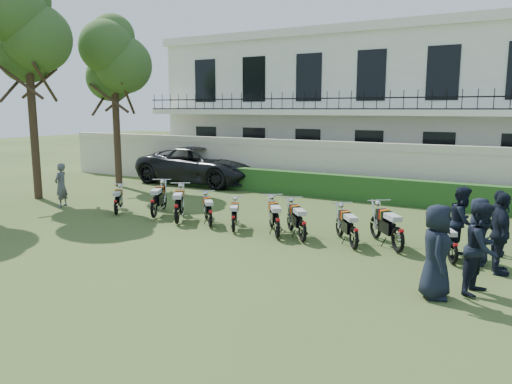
% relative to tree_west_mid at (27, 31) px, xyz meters
% --- Properties ---
extents(ground, '(100.00, 100.00, 0.00)m').
position_rel_tree_west_mid_xyz_m(ground, '(9.46, -1.00, -6.67)').
color(ground, '#34491D').
rests_on(ground, ground).
extents(perimeter_wall, '(30.00, 0.35, 2.30)m').
position_rel_tree_west_mid_xyz_m(perimeter_wall, '(9.46, 7.00, -5.50)').
color(perimeter_wall, beige).
rests_on(perimeter_wall, ground).
extents(hedge, '(18.00, 0.60, 1.00)m').
position_rel_tree_west_mid_xyz_m(hedge, '(10.46, 6.20, -6.17)').
color(hedge, '#23491A').
rests_on(hedge, ground).
extents(building, '(20.40, 9.60, 7.40)m').
position_rel_tree_west_mid_xyz_m(building, '(9.46, 12.96, -2.96)').
color(building, white).
rests_on(building, ground).
extents(tree_west_mid, '(3.40, 3.20, 8.82)m').
position_rel_tree_west_mid_xyz_m(tree_west_mid, '(0.00, 0.00, 0.00)').
color(tree_west_mid, '#473323').
rests_on(tree_west_mid, ground).
extents(tree_west_near, '(3.40, 3.20, 7.90)m').
position_rel_tree_west_mid_xyz_m(tree_west_near, '(0.50, 4.00, -0.78)').
color(tree_west_near, '#473323').
rests_on(tree_west_near, ground).
extents(motorcycle_0, '(1.13, 1.42, 0.94)m').
position_rel_tree_west_mid_xyz_m(motorcycle_0, '(5.22, -0.77, -6.23)').
color(motorcycle_0, black).
rests_on(motorcycle_0, ground).
extents(motorcycle_1, '(1.10, 1.91, 1.15)m').
position_rel_tree_west_mid_xyz_m(motorcycle_1, '(6.71, -0.51, -6.14)').
color(motorcycle_1, black).
rests_on(motorcycle_1, ground).
extents(motorcycle_2, '(1.24, 1.82, 1.15)m').
position_rel_tree_west_mid_xyz_m(motorcycle_2, '(7.92, -0.78, -6.14)').
color(motorcycle_2, black).
rests_on(motorcycle_2, ground).
extents(motorcycle_3, '(1.27, 1.40, 0.98)m').
position_rel_tree_west_mid_xyz_m(motorcycle_3, '(9.10, -0.62, -6.22)').
color(motorcycle_3, black).
rests_on(motorcycle_3, ground).
extents(motorcycle_4, '(0.92, 1.52, 0.93)m').
position_rel_tree_west_mid_xyz_m(motorcycle_4, '(10.07, -0.77, -6.24)').
color(motorcycle_4, black).
rests_on(motorcycle_4, ground).
extents(motorcycle_5, '(1.23, 1.67, 1.08)m').
position_rel_tree_west_mid_xyz_m(motorcycle_5, '(11.53, -0.76, -6.17)').
color(motorcycle_5, black).
rests_on(motorcycle_5, ground).
extents(motorcycle_6, '(1.35, 1.54, 1.07)m').
position_rel_tree_west_mid_xyz_m(motorcycle_6, '(12.30, -0.72, -6.18)').
color(motorcycle_6, black).
rests_on(motorcycle_6, ground).
extents(motorcycle_7, '(1.23, 1.57, 1.04)m').
position_rel_tree_west_mid_xyz_m(motorcycle_7, '(13.77, -0.67, -6.19)').
color(motorcycle_7, black).
rests_on(motorcycle_7, ground).
extents(motorcycle_8, '(1.42, 1.68, 1.15)m').
position_rel_tree_west_mid_xyz_m(motorcycle_8, '(14.84, -0.40, -6.14)').
color(motorcycle_8, black).
rests_on(motorcycle_8, ground).
extents(motorcycle_9, '(0.92, 1.56, 0.95)m').
position_rel_tree_west_mid_xyz_m(motorcycle_9, '(16.21, -0.68, -6.23)').
color(motorcycle_9, black).
rests_on(motorcycle_9, ground).
extents(suv, '(6.50, 3.02, 1.80)m').
position_rel_tree_west_mid_xyz_m(suv, '(3.27, 6.75, -5.77)').
color(suv, black).
rests_on(suv, ground).
extents(inspector, '(0.56, 0.69, 1.65)m').
position_rel_tree_west_mid_xyz_m(inspector, '(2.28, -0.68, -5.85)').
color(inspector, '#5C5C61').
rests_on(inspector, ground).
extents(officer_0, '(0.80, 1.03, 1.86)m').
position_rel_tree_west_mid_xyz_m(officer_0, '(16.26, -3.04, -5.74)').
color(officer_0, black).
rests_on(officer_0, ground).
extents(officer_1, '(0.90, 1.05, 1.86)m').
position_rel_tree_west_mid_xyz_m(officer_1, '(17.00, -2.35, -5.74)').
color(officer_1, black).
rests_on(officer_1, ground).
extents(officer_2, '(0.68, 1.16, 1.85)m').
position_rel_tree_west_mid_xyz_m(officer_2, '(17.21, -0.84, -5.74)').
color(officer_2, black).
rests_on(officer_2, ground).
extents(officer_3, '(0.53, 0.80, 1.61)m').
position_rel_tree_west_mid_xyz_m(officer_3, '(16.69, -0.30, -5.87)').
color(officer_3, black).
rests_on(officer_3, ground).
extents(officer_4, '(0.73, 0.91, 1.78)m').
position_rel_tree_west_mid_xyz_m(officer_4, '(16.27, 0.15, -5.78)').
color(officer_4, black).
rests_on(officer_4, ground).
extents(officer_5, '(0.43, 0.99, 1.66)m').
position_rel_tree_west_mid_xyz_m(officer_5, '(17.01, 0.73, -5.84)').
color(officer_5, black).
rests_on(officer_5, ground).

